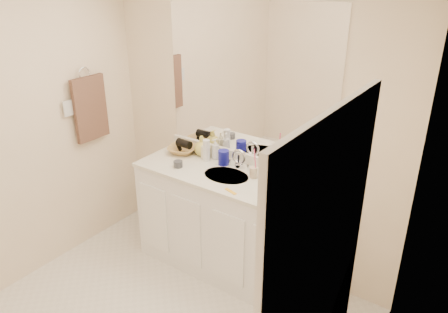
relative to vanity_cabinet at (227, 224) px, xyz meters
name	(u,v)px	position (x,y,z in m)	size (l,w,h in m)	color
wall_back	(247,126)	(0.00, 0.28, 0.77)	(2.60, 0.02, 2.40)	#FDE7C6
wall_left	(1,141)	(-1.30, -1.02, 0.77)	(0.02, 2.60, 2.40)	#FDE7C6
wall_right	(345,275)	(1.30, -1.02, 0.77)	(0.02, 2.60, 2.40)	#FDE7C6
vanity_cabinet	(227,224)	(0.00, 0.00, 0.00)	(1.50, 0.55, 0.85)	white
countertop	(228,176)	(0.00, 0.00, 0.44)	(1.52, 0.57, 0.03)	silver
backsplash	(246,158)	(0.00, 0.26, 0.50)	(1.52, 0.03, 0.08)	white
sink_basin	(226,177)	(0.00, -0.02, 0.44)	(0.37, 0.37, 0.02)	beige
faucet	(239,161)	(0.00, 0.16, 0.51)	(0.02, 0.02, 0.11)	silver
mirror	(248,81)	(0.00, 0.27, 1.14)	(1.48, 0.01, 1.20)	white
blue_mug	(224,157)	(-0.13, 0.13, 0.52)	(0.09, 0.09, 0.12)	#151690
tan_cup	(254,172)	(0.19, 0.07, 0.50)	(0.06, 0.06, 0.08)	#CDB191
toothbrush	(255,160)	(0.20, 0.07, 0.60)	(0.01, 0.01, 0.18)	#FF437C
mouthwash_bottle	(279,177)	(0.44, 0.02, 0.55)	(0.08, 0.08, 0.20)	#0C9694
clear_pump_bottle	(298,173)	(0.50, 0.18, 0.54)	(0.06, 0.06, 0.16)	silver
soap_dish	(275,197)	(0.48, -0.11, 0.46)	(0.09, 0.07, 0.01)	white
green_soap	(275,194)	(0.48, -0.11, 0.48)	(0.07, 0.05, 0.03)	#93E938
orange_comb	(231,191)	(0.18, -0.22, 0.46)	(0.11, 0.02, 0.00)	yellow
dark_jar	(178,164)	(-0.40, -0.12, 0.48)	(0.07, 0.07, 0.05)	#393A40
extra_white_bottle	(206,150)	(-0.29, 0.11, 0.55)	(0.06, 0.06, 0.18)	white
soap_bottle_white	(215,149)	(-0.25, 0.19, 0.54)	(0.07, 0.07, 0.18)	white
soap_bottle_cream	(206,149)	(-0.33, 0.16, 0.54)	(0.07, 0.07, 0.16)	#EDE6C1
soap_bottle_yellow	(202,146)	(-0.40, 0.18, 0.54)	(0.13, 0.13, 0.17)	#D6C753
wicker_basket	(183,150)	(-0.56, 0.12, 0.49)	(0.24, 0.24, 0.06)	#B38748
hair_dryer	(184,144)	(-0.54, 0.12, 0.54)	(0.07, 0.07, 0.14)	black
towel_ring	(84,73)	(-1.27, -0.25, 1.12)	(0.11, 0.11, 0.01)	silver
hand_towel	(90,109)	(-1.25, -0.25, 0.82)	(0.04, 0.32, 0.55)	#3C2820
switch_plate	(68,108)	(-1.27, -0.45, 0.88)	(0.01, 0.09, 0.13)	silver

